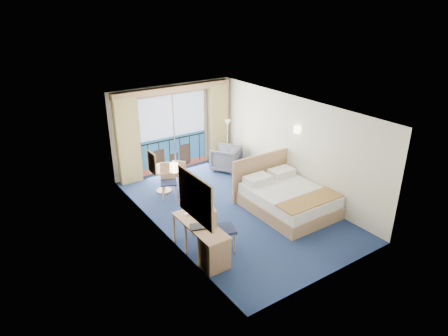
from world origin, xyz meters
TOP-DOWN VIEW (x-y plane):
  - floor at (0.00, 0.00)m, footprint 6.50×6.50m
  - room_walls at (0.00, 0.00)m, footprint 4.04×6.54m
  - balcony_door at (-0.01, 3.22)m, footprint 2.36×0.03m
  - curtain_left at (-1.55, 3.07)m, footprint 0.65×0.22m
  - curtain_right at (1.55, 3.07)m, footprint 0.65×0.22m
  - pelmet at (0.00, 3.10)m, footprint 3.80×0.25m
  - mirror at (-1.97, -1.50)m, footprint 0.05×1.25m
  - wall_print at (-1.97, 0.45)m, footprint 0.04×0.42m
  - sconce_left at (-1.94, -0.60)m, footprint 0.18×0.18m
  - sconce_right at (1.94, -0.15)m, footprint 0.18×0.18m
  - bed at (1.11, -0.79)m, footprint 1.90×2.26m
  - nightstand at (1.78, 0.62)m, footprint 0.40×0.38m
  - phone at (1.78, 0.64)m, footprint 0.23×0.21m
  - armchair at (1.29, 2.23)m, footprint 1.15×1.15m
  - floor_lamp at (1.59, 2.57)m, footprint 0.21×0.21m
  - desk at (-1.72, -1.65)m, footprint 0.54×1.56m
  - desk_chair at (-1.32, -1.34)m, footprint 0.61×0.60m
  - folder at (-1.80, -1.30)m, footprint 0.41×0.36m
  - desk_lamp at (-1.75, -0.72)m, footprint 0.11×0.11m
  - round_table at (-1.03, 1.95)m, footprint 0.79×0.79m
  - table_chair_a at (-0.55, 1.83)m, footprint 0.55×0.55m
  - table_chair_b at (-1.07, 1.54)m, footprint 0.57×0.57m

SIDE VIEW (x-z plane):
  - floor at x=0.00m, z-range 0.00..0.00m
  - nightstand at x=1.78m, z-range 0.00..0.53m
  - bed at x=1.11m, z-range -0.26..0.93m
  - armchair at x=1.29m, z-range 0.00..0.76m
  - desk at x=-1.72m, z-range 0.04..0.77m
  - table_chair_a at x=-0.55m, z-range 0.06..0.95m
  - round_table at x=-1.03m, z-range 0.18..0.89m
  - table_chair_b at x=-1.07m, z-range 0.06..1.05m
  - phone at x=1.78m, z-range 0.53..0.61m
  - desk_chair at x=-1.32m, z-range 0.07..1.17m
  - folder at x=-1.80m, z-range 0.73..0.76m
  - desk_lamp at x=-1.75m, z-range 0.83..1.23m
  - floor_lamp at x=1.59m, z-range 0.39..1.88m
  - balcony_door at x=-0.01m, z-range -0.12..2.40m
  - curtain_left at x=-1.55m, z-range 0.00..2.55m
  - curtain_right at x=1.55m, z-range 0.00..2.55m
  - mirror at x=-1.97m, z-range 1.08..2.03m
  - wall_print at x=-1.97m, z-range 1.34..1.86m
  - room_walls at x=0.00m, z-range 0.42..3.14m
  - sconce_left at x=-1.94m, z-range 1.76..1.94m
  - sconce_right at x=1.94m, z-range 1.76..1.94m
  - pelmet at x=0.00m, z-range 2.49..2.67m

